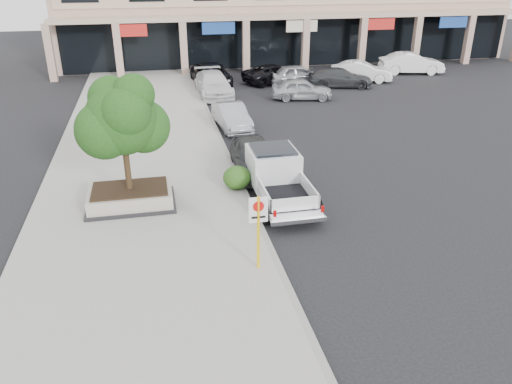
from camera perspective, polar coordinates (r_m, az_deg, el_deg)
ground at (r=16.69m, az=6.49°, el=-5.37°), size 120.00×120.00×0.00m
sidewalk at (r=21.31m, az=-12.88°, el=1.33°), size 8.00×52.00×0.15m
curb at (r=21.55m, az=-2.35°, el=2.23°), size 0.20×52.00×0.15m
strip_mall at (r=49.38m, az=3.29°, el=20.63°), size 40.55×12.43×9.50m
planter at (r=18.96m, az=-14.13°, el=-0.52°), size 3.20×2.20×0.68m
planter_tree at (r=18.08m, az=-14.66°, el=8.17°), size 2.90×2.55×4.00m
no_parking_sign at (r=14.13m, az=0.27°, el=-3.57°), size 0.55×0.09×2.30m
hedge at (r=19.67m, az=-2.20°, el=1.66°), size 1.10×0.99×0.93m
pickup_truck at (r=18.94m, az=2.65°, el=1.57°), size 2.08×5.59×1.76m
curb_car_a at (r=21.51m, az=-0.27°, el=4.10°), size 1.91×4.39×1.47m
curb_car_b at (r=27.56m, az=-2.79°, el=8.63°), size 1.77×4.18×1.34m
curb_car_c at (r=34.80m, az=-4.90°, el=12.19°), size 2.34×5.40×1.55m
curb_car_d at (r=37.93m, az=-5.17°, el=13.22°), size 2.71×5.61×1.54m
lot_car_a at (r=33.77m, az=5.26°, el=11.62°), size 4.24×2.33×1.37m
lot_car_b at (r=39.80m, az=11.92°, el=13.33°), size 4.84×2.97×1.51m
lot_car_c at (r=37.71m, az=9.62°, el=12.76°), size 4.95×3.00×1.34m
lot_car_d at (r=38.52m, az=2.17°, el=13.36°), size 5.40×3.70×1.37m
lot_car_e at (r=38.05m, az=4.84°, el=13.22°), size 4.34×1.79×1.47m
lot_car_f at (r=43.72m, az=17.33°, el=13.87°), size 5.31×2.73×1.67m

